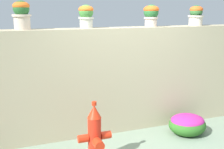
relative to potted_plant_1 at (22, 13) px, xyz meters
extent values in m
cube|color=tan|center=(1.51, -0.03, -1.10)|extent=(5.75, 0.36, 1.73)
cylinder|color=#C8B19B|center=(0.00, 0.00, -0.12)|extent=(0.23, 0.23, 0.22)
cylinder|color=#C8B19B|center=(0.00, 0.00, -0.03)|extent=(0.27, 0.27, 0.03)
sphere|color=#265B2A|center=(0.00, 0.00, 0.06)|extent=(0.23, 0.23, 0.23)
ellipsoid|color=orange|center=(0.00, 0.00, 0.10)|extent=(0.24, 0.24, 0.12)
cylinder|color=beige|center=(0.95, 0.00, -0.15)|extent=(0.20, 0.20, 0.17)
cylinder|color=beige|center=(0.95, 0.00, -0.08)|extent=(0.23, 0.23, 0.03)
sphere|color=#3D7C35|center=(0.95, 0.00, 0.01)|extent=(0.22, 0.22, 0.22)
ellipsoid|color=orange|center=(0.95, 0.00, 0.05)|extent=(0.23, 0.23, 0.12)
cylinder|color=beige|center=(2.07, 0.00, -0.15)|extent=(0.20, 0.20, 0.16)
cylinder|color=beige|center=(2.07, 0.00, -0.09)|extent=(0.23, 0.23, 0.03)
sphere|color=#26622D|center=(2.07, 0.00, 0.01)|extent=(0.25, 0.25, 0.25)
ellipsoid|color=#EB541A|center=(2.07, 0.00, 0.05)|extent=(0.26, 0.26, 0.14)
cylinder|color=beige|center=(2.97, 0.01, -0.14)|extent=(0.24, 0.24, 0.18)
cylinder|color=beige|center=(2.97, 0.01, -0.07)|extent=(0.28, 0.28, 0.03)
sphere|color=#32652F|center=(2.97, 0.01, 0.01)|extent=(0.22, 0.22, 0.22)
ellipsoid|color=#E5571E|center=(2.97, 0.01, 0.05)|extent=(0.23, 0.23, 0.12)
cylinder|color=red|center=(0.77, -0.97, -1.65)|extent=(0.18, 0.18, 0.64)
cone|color=red|center=(0.77, -0.97, -1.24)|extent=(0.19, 0.19, 0.17)
cylinder|color=red|center=(0.77, -0.97, -1.13)|extent=(0.06, 0.06, 0.05)
cylinder|color=red|center=(0.62, -0.97, -1.60)|extent=(0.14, 0.10, 0.10)
cylinder|color=red|center=(0.93, -0.97, -1.60)|extent=(0.14, 0.10, 0.10)
cylinder|color=red|center=(0.77, -1.14, -1.62)|extent=(0.13, 0.15, 0.13)
ellipsoid|color=#2B6120|center=(2.47, -0.64, -1.81)|extent=(0.62, 0.56, 0.34)
ellipsoid|color=#AE247C|center=(2.47, -0.64, -1.74)|extent=(0.56, 0.50, 0.19)
camera|label=1|loc=(-0.19, -4.29, 0.06)|focal=45.19mm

